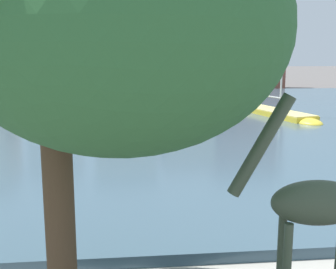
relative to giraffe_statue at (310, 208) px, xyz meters
The scene contains 8 objects.
harbor_water 23.38m from the giraffe_statue, 98.29° to the left, with size 89.06×41.88×0.39m, color #3D5666.
giraffe_statue is the anchor object (origin of this frame).
sailboat_yellow 22.59m from the giraffe_statue, 70.44° to the left, with size 3.59×8.06×9.10m.
shade_tree 4.94m from the giraffe_statue, behind, with size 6.88×5.11×7.11m.
townhouse_corner_house 50.67m from the giraffe_statue, 103.01° to the left, with size 6.19×5.86×11.53m.
townhouse_wide_warehouse 46.58m from the giraffe_statue, 93.22° to the left, with size 7.46×5.35×11.84m.
townhouse_narrow_midrow 48.04m from the giraffe_statue, 83.95° to the left, with size 6.28×8.06×10.28m.
townhouse_tall_gabled 50.55m from the giraffe_statue, 75.00° to the left, with size 8.62×5.38×12.29m.
Camera 1 is at (0.44, 0.09, 4.54)m, focal length 46.33 mm.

